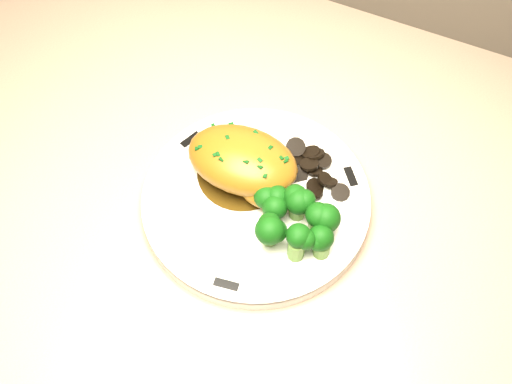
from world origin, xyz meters
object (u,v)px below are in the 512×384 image
at_px(plate, 256,201).
at_px(chicken_breast, 245,163).
at_px(broccoli_florets, 296,224).
at_px(counter, 338,358).

bearing_deg(plate, chicken_breast, 138.61).
bearing_deg(broccoli_florets, plate, 156.05).
relative_size(counter, broccoli_florets, 23.35).
xyz_separation_m(chicken_breast, broccoli_florets, (0.08, -0.05, -0.00)).
distance_m(counter, broccoli_florets, 0.53).
relative_size(counter, chicken_breast, 16.80).
xyz_separation_m(counter, broccoli_florets, (-0.08, -0.07, 0.52)).
relative_size(plate, chicken_breast, 1.91).
distance_m(plate, broccoli_florets, 0.07).
distance_m(chicken_breast, broccoli_florets, 0.09).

